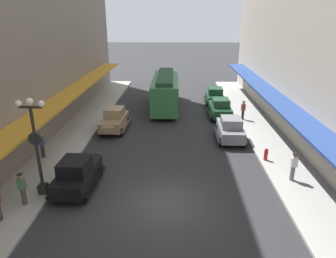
% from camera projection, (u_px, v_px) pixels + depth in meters
% --- Properties ---
extents(ground_plane, '(200.00, 200.00, 0.00)m').
position_uv_depth(ground_plane, '(164.00, 203.00, 15.62)').
color(ground_plane, '#2D2D30').
extents(sidewalk_left, '(3.00, 60.00, 0.15)m').
position_uv_depth(sidewalk_left, '(19.00, 199.00, 15.81)').
color(sidewalk_left, '#A8A59E').
rests_on(sidewalk_left, ground).
extents(sidewalk_right, '(3.00, 60.00, 0.15)m').
position_uv_depth(sidewalk_right, '(314.00, 204.00, 15.38)').
color(sidewalk_right, '#A8A59E').
rests_on(sidewalk_right, ground).
extents(parked_car_0, '(2.21, 4.29, 1.84)m').
position_uv_depth(parked_car_0, '(215.00, 96.00, 32.72)').
color(parked_car_0, '#193D23').
rests_on(parked_car_0, ground).
extents(parked_car_1, '(2.23, 4.29, 1.84)m').
position_uv_depth(parked_car_1, '(77.00, 173.00, 16.63)').
color(parked_car_1, black).
rests_on(parked_car_1, ground).
extents(parked_car_2, '(2.23, 4.29, 1.84)m').
position_uv_depth(parked_car_2, '(220.00, 108.00, 28.46)').
color(parked_car_2, '#193D23').
rests_on(parked_car_2, ground).
extents(parked_car_3, '(2.20, 4.28, 1.84)m').
position_uv_depth(parked_car_3, '(230.00, 128.00, 23.25)').
color(parked_car_3, slate).
rests_on(parked_car_3, ground).
extents(parked_car_4, '(2.26, 4.30, 1.84)m').
position_uv_depth(parked_car_4, '(114.00, 119.00, 25.28)').
color(parked_car_4, '#997F5B').
rests_on(parked_car_4, ground).
extents(streetcar, '(2.63, 9.63, 3.46)m').
position_uv_depth(streetcar, '(165.00, 90.00, 31.02)').
color(streetcar, '#33723F').
rests_on(streetcar, ground).
extents(lamp_post_with_clock, '(1.42, 0.44, 5.16)m').
position_uv_depth(lamp_post_with_clock, '(36.00, 143.00, 15.27)').
color(lamp_post_with_clock, black).
rests_on(lamp_post_with_clock, sidewalk_left).
extents(fire_hydrant, '(0.24, 0.24, 0.82)m').
position_uv_depth(fire_hydrant, '(266.00, 154.00, 19.80)').
color(fire_hydrant, '#B21E19').
rests_on(fire_hydrant, sidewalk_right).
extents(pedestrian_1, '(0.36, 0.24, 1.64)m').
position_uv_depth(pedestrian_1, '(42.00, 145.00, 20.06)').
color(pedestrian_1, '#2D2D33').
rests_on(pedestrian_1, sidewalk_left).
extents(pedestrian_2, '(0.36, 0.28, 1.67)m').
position_uv_depth(pedestrian_2, '(293.00, 166.00, 17.21)').
color(pedestrian_2, slate).
rests_on(pedestrian_2, sidewalk_right).
extents(pedestrian_3, '(0.36, 0.28, 1.67)m').
position_uv_depth(pedestrian_3, '(243.00, 110.00, 27.46)').
color(pedestrian_3, '#2D2D33').
rests_on(pedestrian_3, sidewalk_right).
extents(pedestrian_4, '(0.36, 0.28, 1.67)m').
position_uv_depth(pedestrian_4, '(22.00, 189.00, 14.99)').
color(pedestrian_4, '#4C4238').
rests_on(pedestrian_4, sidewalk_left).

